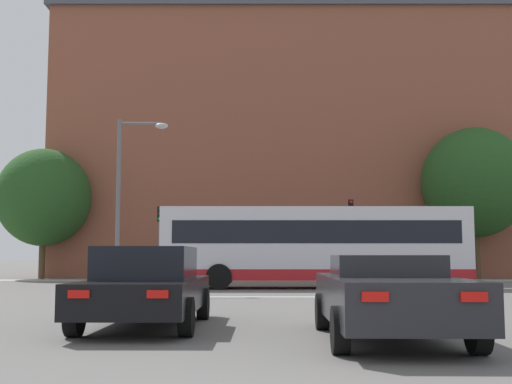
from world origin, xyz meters
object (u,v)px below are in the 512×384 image
(car_saloon_left, at_px, (145,286))
(street_lamp_junction, at_px, (126,184))
(car_roadster_right, at_px, (386,296))
(traffic_light_far_right, at_px, (350,226))
(bus_crossing_lead, at_px, (313,245))
(traffic_light_far_left, at_px, (158,230))
(pedestrian_waiting, at_px, (177,260))
(pedestrian_walking_east, at_px, (366,261))

(car_saloon_left, bearing_deg, street_lamp_junction, 103.80)
(car_roadster_right, xyz_separation_m, traffic_light_far_right, (3.00, 23.95, 2.20))
(bus_crossing_lead, distance_m, street_lamp_junction, 7.88)
(traffic_light_far_left, bearing_deg, bus_crossing_lead, -46.28)
(car_saloon_left, relative_size, car_roadster_right, 1.00)
(car_roadster_right, relative_size, traffic_light_far_left, 1.20)
(pedestrian_waiting, bearing_deg, traffic_light_far_right, -152.99)
(pedestrian_waiting, bearing_deg, car_roadster_right, 134.77)
(car_roadster_right, xyz_separation_m, traffic_light_far_left, (-7.18, 24.04, 1.97))
(car_roadster_right, relative_size, pedestrian_waiting, 2.56)
(street_lamp_junction, bearing_deg, traffic_light_far_right, 44.52)
(pedestrian_walking_east, bearing_deg, bus_crossing_lead, 137.89)
(car_roadster_right, distance_m, pedestrian_waiting, 25.29)
(traffic_light_far_right, relative_size, pedestrian_waiting, 2.32)
(traffic_light_far_right, bearing_deg, street_lamp_junction, -135.48)
(car_roadster_right, relative_size, pedestrian_walking_east, 2.71)
(street_lamp_junction, distance_m, pedestrian_waiting, 10.78)
(traffic_light_far_right, bearing_deg, pedestrian_waiting, 176.49)
(bus_crossing_lead, bearing_deg, street_lamp_junction, 105.62)
(car_saloon_left, distance_m, traffic_light_far_right, 23.32)
(car_saloon_left, bearing_deg, pedestrian_waiting, 96.09)
(car_saloon_left, bearing_deg, traffic_light_far_right, 72.93)
(car_saloon_left, xyz_separation_m, traffic_light_far_left, (-3.13, 22.22, 1.92))
(bus_crossing_lead, bearing_deg, car_roadster_right, 178.86)
(traffic_light_far_left, distance_m, street_lamp_junction, 9.98)
(car_roadster_right, bearing_deg, traffic_light_far_right, 84.02)
(pedestrian_waiting, height_order, pedestrian_walking_east, pedestrian_waiting)
(pedestrian_waiting, bearing_deg, pedestrian_walking_east, -150.20)
(traffic_light_far_left, height_order, pedestrian_waiting, traffic_light_far_left)
(bus_crossing_lead, relative_size, street_lamp_junction, 1.89)
(traffic_light_far_right, distance_m, street_lamp_junction, 14.00)
(car_roadster_right, relative_size, traffic_light_far_right, 1.10)
(traffic_light_far_right, bearing_deg, bus_crossing_lead, -109.07)
(traffic_light_far_right, height_order, traffic_light_far_left, traffic_light_far_right)
(street_lamp_junction, xyz_separation_m, pedestrian_waiting, (0.72, 10.35, -2.92))
(traffic_light_far_left, distance_m, pedestrian_walking_east, 11.20)
(traffic_light_far_left, xyz_separation_m, pedestrian_walking_east, (11.08, 0.34, -1.63))
(pedestrian_walking_east, bearing_deg, traffic_light_far_left, 73.22)
(pedestrian_walking_east, bearing_deg, car_saloon_left, 142.03)
(car_saloon_left, height_order, street_lamp_junction, street_lamp_junction)
(traffic_light_far_right, relative_size, street_lamp_junction, 0.66)
(car_roadster_right, distance_m, street_lamp_junction, 16.12)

